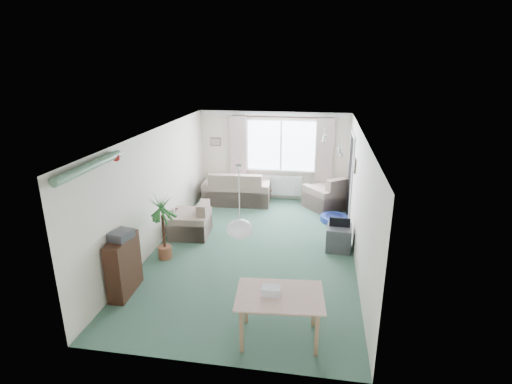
% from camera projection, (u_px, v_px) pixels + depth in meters
% --- Properties ---
extents(ground, '(6.50, 6.50, 0.00)m').
position_uv_depth(ground, '(254.00, 250.00, 8.13)').
color(ground, '#335544').
extents(window, '(1.80, 0.03, 1.30)m').
position_uv_depth(window, '(281.00, 146.00, 10.65)').
color(window, white).
extents(curtain_rod, '(2.60, 0.03, 0.03)m').
position_uv_depth(curtain_rod, '(281.00, 117.00, 10.33)').
color(curtain_rod, black).
extents(curtain_left, '(0.45, 0.08, 2.00)m').
position_uv_depth(curtain_left, '(238.00, 153.00, 10.80)').
color(curtain_left, beige).
extents(curtain_right, '(0.45, 0.08, 2.00)m').
position_uv_depth(curtain_right, '(324.00, 157.00, 10.45)').
color(curtain_right, beige).
extents(radiator, '(1.20, 0.10, 0.55)m').
position_uv_depth(radiator, '(280.00, 185.00, 10.96)').
color(radiator, white).
extents(doorway, '(0.03, 0.95, 2.00)m').
position_uv_depth(doorway, '(350.00, 177.00, 9.57)').
color(doorway, black).
extents(pendant_lamp, '(0.36, 0.36, 0.36)m').
position_uv_depth(pendant_lamp, '(240.00, 229.00, 5.48)').
color(pendant_lamp, white).
extents(tinsel_garland, '(1.60, 1.60, 0.12)m').
position_uv_depth(tinsel_garland, '(90.00, 166.00, 5.55)').
color(tinsel_garland, '#196626').
extents(bauble_cluster_a, '(0.20, 0.20, 0.20)m').
position_uv_depth(bauble_cluster_a, '(324.00, 136.00, 8.07)').
color(bauble_cluster_a, silver).
extents(bauble_cluster_b, '(0.20, 0.20, 0.20)m').
position_uv_depth(bauble_cluster_b, '(342.00, 149.00, 6.90)').
color(bauble_cluster_b, silver).
extents(wall_picture_back, '(0.28, 0.03, 0.22)m').
position_uv_depth(wall_picture_back, '(216.00, 142.00, 10.91)').
color(wall_picture_back, brown).
extents(wall_picture_right, '(0.03, 0.24, 0.30)m').
position_uv_depth(wall_picture_right, '(355.00, 166.00, 8.46)').
color(wall_picture_right, brown).
extents(sofa, '(1.81, 1.03, 0.88)m').
position_uv_depth(sofa, '(237.00, 187.00, 10.71)').
color(sofa, '#BCB48E').
rests_on(sofa, ground).
extents(armchair_corner, '(1.33, 1.33, 0.87)m').
position_uv_depth(armchair_corner, '(327.00, 192.00, 10.32)').
color(armchair_corner, beige).
rests_on(armchair_corner, ground).
extents(armchair_left, '(0.87, 0.91, 0.76)m').
position_uv_depth(armchair_left, '(190.00, 219.00, 8.73)').
color(armchair_left, beige).
rests_on(armchair_left, ground).
extents(coffee_table, '(0.94, 0.68, 0.38)m').
position_uv_depth(coffee_table, '(254.00, 196.00, 10.72)').
color(coffee_table, black).
rests_on(coffee_table, ground).
extents(photo_frame, '(0.12, 0.06, 0.16)m').
position_uv_depth(photo_frame, '(256.00, 188.00, 10.58)').
color(photo_frame, brown).
rests_on(photo_frame, coffee_table).
extents(bookshelf, '(0.29, 0.81, 0.97)m').
position_uv_depth(bookshelf, '(124.00, 266.00, 6.52)').
color(bookshelf, black).
rests_on(bookshelf, ground).
extents(hifi_box, '(0.34, 0.40, 0.14)m').
position_uv_depth(hifi_box, '(121.00, 235.00, 6.33)').
color(hifi_box, '#3A3A3F').
rests_on(hifi_box, bookshelf).
extents(houseplant, '(0.72, 0.72, 1.30)m').
position_uv_depth(houseplant, '(163.00, 227.00, 7.61)').
color(houseplant, '#1A4C1C').
rests_on(houseplant, ground).
extents(dining_table, '(1.14, 0.81, 0.67)m').
position_uv_depth(dining_table, '(279.00, 317.00, 5.47)').
color(dining_table, '#A38A58').
rests_on(dining_table, ground).
extents(gift_box, '(0.25, 0.18, 0.12)m').
position_uv_depth(gift_box, '(271.00, 291.00, 5.37)').
color(gift_box, silver).
rests_on(gift_box, dining_table).
extents(tv_cube, '(0.52, 0.57, 0.49)m').
position_uv_depth(tv_cube, '(339.00, 238.00, 8.11)').
color(tv_cube, '#343438').
rests_on(tv_cube, ground).
extents(pet_bed, '(0.68, 0.68, 0.13)m').
position_uv_depth(pet_bed, '(334.00, 218.00, 9.57)').
color(pet_bed, navy).
rests_on(pet_bed, ground).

